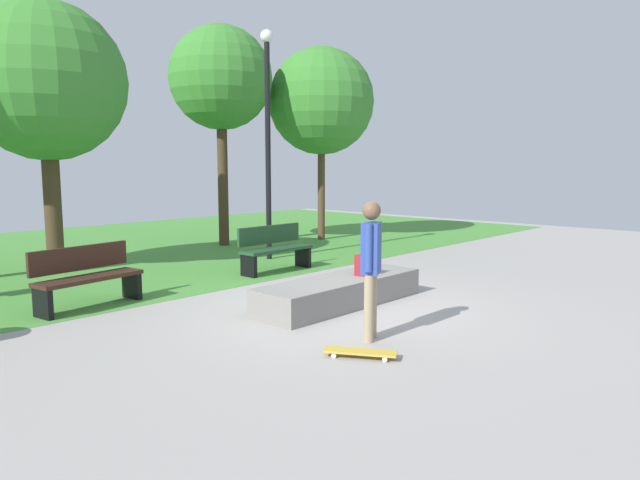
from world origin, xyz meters
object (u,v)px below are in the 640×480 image
tree_tall_oak (321,102)px  lamp_post (268,125)px  skater_performing_trick (371,260)px  backpack_on_ledge (364,265)px  skateboard_by_ledge (360,352)px  park_bench_far_right (275,247)px  tree_leaning_ash (45,82)px  concrete_ledge (340,292)px  tree_slender_maple (221,79)px  park_bench_far_left (87,276)px

tree_tall_oak → lamp_post: bearing=-156.3°
skater_performing_trick → tree_tall_oak: (6.64, 6.88, 2.86)m
backpack_on_ledge → skateboard_by_ledge: backpack_on_ledge is taller
park_bench_far_right → tree_tall_oak: 6.10m
skateboard_by_ledge → tree_leaning_ash: bearing=90.6°
concrete_ledge → skateboard_by_ledge: concrete_ledge is taller
tree_tall_oak → tree_slender_maple: 2.87m
backpack_on_ledge → skater_performing_trick: 2.05m
park_bench_far_right → tree_leaning_ash: size_ratio=0.31×
tree_slender_maple → tree_tall_oak: bearing=-22.4°
park_bench_far_right → tree_slender_maple: size_ratio=0.28×
park_bench_far_left → tree_leaning_ash: (0.88, 3.17, 3.18)m
skateboard_by_ledge → tree_leaning_ash: (-0.08, 7.58, 3.59)m
skater_performing_trick → concrete_ledge: bearing=52.3°
skater_performing_trick → park_bench_far_right: (2.32, 4.18, -0.50)m
concrete_ledge → tree_tall_oak: (5.55, 5.47, 3.64)m
tree_leaning_ash → skateboard_by_ledge: bearing=-89.4°
park_bench_far_left → lamp_post: (4.87, 1.33, 2.49)m
skater_performing_trick → skateboard_by_ledge: 1.15m
skateboard_by_ledge → tree_leaning_ash: tree_leaning_ash is taller
backpack_on_ledge → tree_tall_oak: bearing=39.4°
backpack_on_ledge → skater_performing_trick: skater_performing_trick is taller
tree_leaning_ash → tree_slender_maple: (4.70, 0.72, 0.63)m
skateboard_by_ledge → tree_leaning_ash: 8.39m
concrete_ledge → skater_performing_trick: (-1.09, -1.41, 0.78)m
backpack_on_ledge → tree_leaning_ash: bearing=102.4°
skater_performing_trick → park_bench_far_left: bearing=111.1°
skater_performing_trick → park_bench_far_left: size_ratio=1.02×
concrete_ledge → lamp_post: bearing=61.2°
skateboard_by_ledge → tree_slender_maple: (4.62, 8.30, 4.22)m
skateboard_by_ledge → park_bench_far_right: size_ratio=0.50×
backpack_on_ledge → skateboard_by_ledge: size_ratio=0.40×
tree_tall_oak → lamp_post: size_ratio=1.06×
park_bench_far_right → tree_slender_maple: (1.70, 3.78, 3.80)m
skater_performing_trick → tree_leaning_ash: size_ratio=0.32×
concrete_ledge → tree_slender_maple: size_ratio=0.52×
skateboard_by_ledge → concrete_ledge: bearing=45.8°
skateboard_by_ledge → tree_tall_oak: bearing=44.9°
concrete_ledge → tree_tall_oak: bearing=44.6°
skateboard_by_ledge → skater_performing_trick: bearing=28.8°
backpack_on_ledge → skater_performing_trick: (-1.53, -1.30, 0.41)m
skater_performing_trick → tree_slender_maple: (4.01, 7.96, 3.30)m
skater_performing_trick → park_bench_far_right: skater_performing_trick is taller
concrete_ledge → lamp_post: size_ratio=0.59×
concrete_ledge → backpack_on_ledge: size_ratio=9.22×
lamp_post → concrete_ledge: bearing=-118.8°
concrete_ledge → backpack_on_ledge: (0.45, -0.11, 0.36)m
tree_slender_maple → lamp_post: size_ratio=1.13×
backpack_on_ledge → tree_slender_maple: bearing=61.4°
tree_tall_oak → tree_leaning_ash: size_ratio=1.03×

